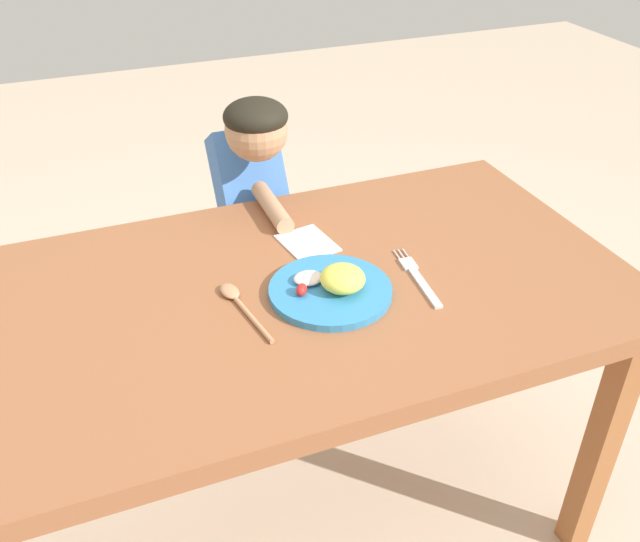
# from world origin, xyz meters

# --- Properties ---
(ground_plane) EXTENTS (8.00, 8.00, 0.00)m
(ground_plane) POSITION_xyz_m (0.00, 0.00, 0.00)
(ground_plane) COLOR beige
(dining_table) EXTENTS (1.46, 0.77, 0.74)m
(dining_table) POSITION_xyz_m (0.00, 0.00, 0.66)
(dining_table) COLOR #935836
(dining_table) RESTS_ON ground_plane
(plate) EXTENTS (0.25, 0.25, 0.06)m
(plate) POSITION_xyz_m (0.10, -0.05, 0.76)
(plate) COLOR #3282BD
(plate) RESTS_ON dining_table
(fork) EXTENTS (0.04, 0.22, 0.01)m
(fork) POSITION_xyz_m (0.28, -0.07, 0.74)
(fork) COLOR silver
(fork) RESTS_ON dining_table
(spoon) EXTENTS (0.06, 0.21, 0.01)m
(spoon) POSITION_xyz_m (-0.09, -0.01, 0.75)
(spoon) COLOR tan
(spoon) RESTS_ON dining_table
(person) EXTENTS (0.17, 0.44, 0.99)m
(person) POSITION_xyz_m (0.08, 0.51, 0.54)
(person) COLOR #36435D
(person) RESTS_ON ground_plane
(napkin) EXTENTS (0.12, 0.14, 0.00)m
(napkin) POSITION_xyz_m (0.12, 0.15, 0.74)
(napkin) COLOR white
(napkin) RESTS_ON dining_table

